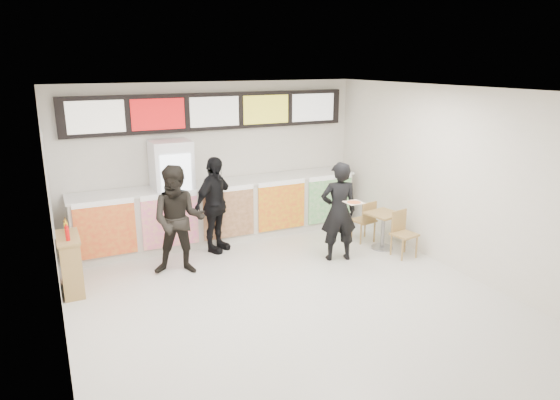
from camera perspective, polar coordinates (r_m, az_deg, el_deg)
floor at (r=7.28m, az=1.79°, el=-11.96°), size 7.00×7.00×0.00m
ceiling at (r=6.47m, az=2.02°, el=12.33°), size 7.00×7.00×0.00m
wall_back at (r=9.87m, az=-7.56°, el=4.55°), size 6.00×0.00×6.00m
wall_left at (r=6.02m, az=-24.43°, el=-3.94°), size 0.00×7.00×7.00m
wall_right at (r=8.49m, az=20.17°, el=1.92°), size 0.00×7.00×7.00m
service_counter at (r=9.72m, az=-6.60°, el=-1.24°), size 5.56×0.77×1.14m
menu_board at (r=9.65m, az=-7.59°, el=10.00°), size 5.50×0.14×0.70m
drinks_fridge at (r=9.37m, az=-12.12°, el=0.60°), size 0.70×0.67×2.00m
mirror_panel at (r=8.33m, az=-25.13°, el=2.91°), size 0.01×2.00×1.50m
customer_main at (r=8.64m, az=6.71°, el=-1.33°), size 0.72×0.57×1.74m
customer_left at (r=8.17m, az=-11.53°, el=-2.31°), size 1.06×0.94×1.80m
customer_mid at (r=9.04m, az=-7.48°, el=-0.56°), size 1.09×0.92×1.75m
pizza_slice at (r=8.20m, az=8.45°, el=-0.23°), size 0.36×0.36×0.02m
cafe_table at (r=9.38m, az=11.72°, el=-2.69°), size 0.64×1.44×0.82m
condiment_ledge at (r=8.14m, az=-22.80°, el=-6.70°), size 0.32×0.79×1.05m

